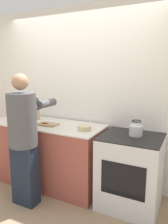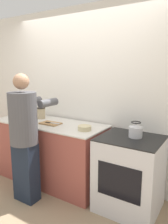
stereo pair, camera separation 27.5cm
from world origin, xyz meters
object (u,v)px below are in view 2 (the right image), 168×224
Objects in this scene: knife at (52,123)px; kettle at (136,131)px; oven at (129,174)px; canister_jar at (41,113)px; bowl_prep at (85,128)px; person at (25,134)px; cutting_board at (51,123)px.

kettle is at bearing -1.86° from knife.
canister_jar reaches higher than oven.
canister_jar is (-1.56, 0.15, 0.55)m from oven.
kettle is 1.05× the size of bowl_prep.
person is 0.76m from bowl_prep.
bowl_prep is at bearing -6.83° from knife.
bowl_prep is at bearing -11.90° from canister_jar.
cutting_board is 1.27× the size of knife.
oven is at bearing 24.17° from person.
cutting_board is at bearing 178.97° from bowl_prep.
person is 0.49m from knife.
person reaches higher than knife.
knife is at bearing -177.67° from oven.
oven is 1.29m from cutting_board.
person is at bearing -154.69° from kettle.
person is at bearing -99.59° from knife.
oven is 0.55× the size of person.
knife is (0.03, -0.01, 0.01)m from cutting_board.
knife is 0.44m from canister_jar.
canister_jar is (-1.60, 0.10, 0.02)m from kettle.
bowl_prep is (0.59, -0.01, 0.02)m from cutting_board.
knife is at bearing 86.73° from person.
kettle reaches higher than oven.
person is 0.79m from canister_jar.
bowl_prep is at bearing 39.58° from person.
kettle is (1.24, 0.58, 0.10)m from person.
cutting_board is at bearing -175.92° from kettle.
oven is 5.20× the size of canister_jar.
bowl_prep is (-0.65, -0.10, -0.04)m from kettle.
kettle reaches higher than cutting_board.
knife is at bearing -9.79° from cutting_board.
cutting_board is at bearing 90.55° from person.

